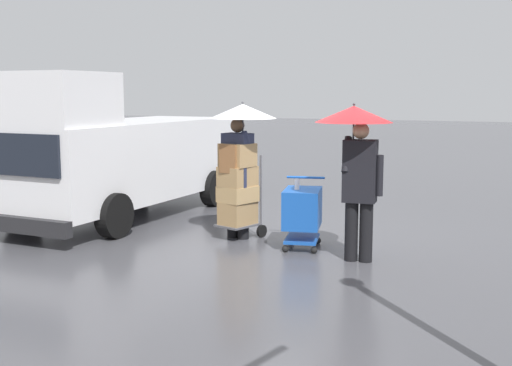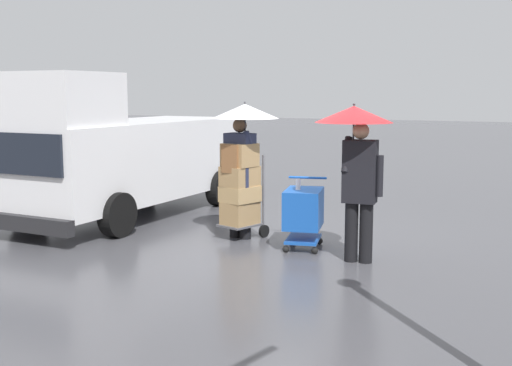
{
  "view_description": "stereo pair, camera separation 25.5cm",
  "coord_description": "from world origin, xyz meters",
  "px_view_note": "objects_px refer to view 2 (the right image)",
  "views": [
    {
      "loc": [
        -3.05,
        8.98,
        2.28
      ],
      "look_at": [
        0.48,
        0.99,
        1.05
      ],
      "focal_mm": 45.03,
      "sensor_mm": 36.0,
      "label": 1
    },
    {
      "loc": [
        -3.28,
        8.88,
        2.28
      ],
      "look_at": [
        0.48,
        0.99,
        1.05
      ],
      "focal_mm": 45.03,
      "sensor_mm": 36.0,
      "label": 2
    }
  ],
  "objects_px": {
    "hand_dolly_boxes": "(240,187)",
    "pedestrian_pink_side": "(242,139)",
    "shopping_cart_vendor": "(303,210)",
    "cargo_van_parked_right": "(121,154)",
    "pedestrian_black_side": "(356,146)"
  },
  "relations": [
    {
      "from": "hand_dolly_boxes",
      "to": "pedestrian_pink_side",
      "type": "xyz_separation_m",
      "value": [
        -0.04,
        0.01,
        0.75
      ]
    },
    {
      "from": "pedestrian_pink_side",
      "to": "hand_dolly_boxes",
      "type": "bearing_deg",
      "value": -11.46
    },
    {
      "from": "shopping_cart_vendor",
      "to": "hand_dolly_boxes",
      "type": "bearing_deg",
      "value": -10.12
    },
    {
      "from": "cargo_van_parked_right",
      "to": "hand_dolly_boxes",
      "type": "height_order",
      "value": "cargo_van_parked_right"
    },
    {
      "from": "cargo_van_parked_right",
      "to": "shopping_cart_vendor",
      "type": "bearing_deg",
      "value": 168.33
    },
    {
      "from": "hand_dolly_boxes",
      "to": "pedestrian_black_side",
      "type": "height_order",
      "value": "pedestrian_black_side"
    },
    {
      "from": "shopping_cart_vendor",
      "to": "pedestrian_black_side",
      "type": "distance_m",
      "value": 1.41
    },
    {
      "from": "cargo_van_parked_right",
      "to": "pedestrian_black_side",
      "type": "distance_m",
      "value": 4.95
    },
    {
      "from": "cargo_van_parked_right",
      "to": "pedestrian_black_side",
      "type": "bearing_deg",
      "value": 165.91
    },
    {
      "from": "shopping_cart_vendor",
      "to": "cargo_van_parked_right",
      "type": "bearing_deg",
      "value": -11.67
    },
    {
      "from": "pedestrian_pink_side",
      "to": "cargo_van_parked_right",
      "type": "bearing_deg",
      "value": -12.3
    },
    {
      "from": "cargo_van_parked_right",
      "to": "hand_dolly_boxes",
      "type": "bearing_deg",
      "value": 167.69
    },
    {
      "from": "shopping_cart_vendor",
      "to": "pedestrian_pink_side",
      "type": "distance_m",
      "value": 1.5
    },
    {
      "from": "cargo_van_parked_right",
      "to": "hand_dolly_boxes",
      "type": "relative_size",
      "value": 3.59
    },
    {
      "from": "cargo_van_parked_right",
      "to": "pedestrian_black_side",
      "type": "height_order",
      "value": "cargo_van_parked_right"
    }
  ]
}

